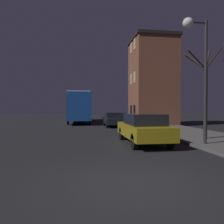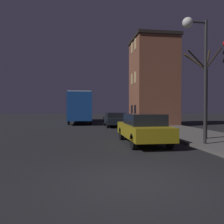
{
  "view_description": "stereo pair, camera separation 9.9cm",
  "coord_description": "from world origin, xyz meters",
  "px_view_note": "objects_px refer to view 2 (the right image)",
  "views": [
    {
      "loc": [
        -1.3,
        -5.16,
        1.81
      ],
      "look_at": [
        0.61,
        8.08,
        1.54
      ],
      "focal_mm": 35.0,
      "sensor_mm": 36.0,
      "label": 1
    },
    {
      "loc": [
        -1.2,
        -5.17,
        1.81
      ],
      "look_at": [
        0.61,
        8.08,
        1.54
      ],
      "focal_mm": 35.0,
      "sensor_mm": 36.0,
      "label": 2
    }
  ],
  "objects_px": {
    "streetlamp": "(197,52)",
    "car_near_lane": "(143,128)",
    "bus": "(80,105)",
    "bare_tree": "(204,92)",
    "car_mid_lane": "(115,119)"
  },
  "relations": [
    {
      "from": "bus",
      "to": "car_near_lane",
      "type": "xyz_separation_m",
      "value": [
        3.28,
        -16.5,
        -1.3
      ]
    },
    {
      "from": "car_mid_lane",
      "to": "streetlamp",
      "type": "bearing_deg",
      "value": -78.83
    },
    {
      "from": "streetlamp",
      "to": "bus",
      "type": "relative_size",
      "value": 0.53
    },
    {
      "from": "bare_tree",
      "to": "streetlamp",
      "type": "bearing_deg",
      "value": -129.81
    },
    {
      "from": "bare_tree",
      "to": "bus",
      "type": "xyz_separation_m",
      "value": [
        -6.91,
        15.91,
        -0.6
      ]
    },
    {
      "from": "streetlamp",
      "to": "bus",
      "type": "height_order",
      "value": "streetlamp"
    },
    {
      "from": "streetlamp",
      "to": "car_near_lane",
      "type": "distance_m",
      "value": 4.36
    },
    {
      "from": "streetlamp",
      "to": "bare_tree",
      "type": "distance_m",
      "value": 2.76
    },
    {
      "from": "car_near_lane",
      "to": "bare_tree",
      "type": "bearing_deg",
      "value": 9.25
    },
    {
      "from": "bare_tree",
      "to": "car_near_lane",
      "type": "height_order",
      "value": "bare_tree"
    },
    {
      "from": "streetlamp",
      "to": "car_near_lane",
      "type": "relative_size",
      "value": 1.3
    },
    {
      "from": "bare_tree",
      "to": "bus",
      "type": "relative_size",
      "value": 0.46
    },
    {
      "from": "bus",
      "to": "car_mid_lane",
      "type": "distance_m",
      "value": 7.55
    },
    {
      "from": "bus",
      "to": "car_near_lane",
      "type": "relative_size",
      "value": 2.46
    },
    {
      "from": "bare_tree",
      "to": "car_mid_lane",
      "type": "bearing_deg",
      "value": 110.99
    }
  ]
}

